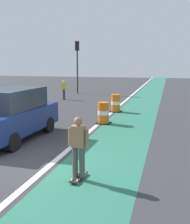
# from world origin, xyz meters

# --- Properties ---
(ground_plane) EXTENTS (100.00, 100.00, 0.00)m
(ground_plane) POSITION_xyz_m (0.00, 0.00, 0.00)
(ground_plane) COLOR #38383A
(bike_lane_strip) EXTENTS (2.50, 80.00, 0.01)m
(bike_lane_strip) POSITION_xyz_m (2.40, 12.00, 0.00)
(bike_lane_strip) COLOR #2D755B
(bike_lane_strip) RESTS_ON ground
(lane_divider_stripe) EXTENTS (0.20, 80.00, 0.01)m
(lane_divider_stripe) POSITION_xyz_m (0.90, 12.00, 0.01)
(lane_divider_stripe) COLOR silver
(lane_divider_stripe) RESTS_ON ground
(skateboarder_on_lane) EXTENTS (0.57, 0.82, 1.69)m
(skateboarder_on_lane) POSITION_xyz_m (2.05, -0.96, 0.91)
(skateboarder_on_lane) COLOR black
(skateboarder_on_lane) RESTS_ON ground
(parked_suv_nearest) EXTENTS (2.02, 4.65, 2.04)m
(parked_suv_nearest) POSITION_xyz_m (-1.71, 2.14, 1.04)
(parked_suv_nearest) COLOR navy
(parked_suv_nearest) RESTS_ON ground
(traffic_barrel_front) EXTENTS (0.73, 0.73, 1.09)m
(traffic_barrel_front) POSITION_xyz_m (1.12, 5.89, 0.53)
(traffic_barrel_front) COLOR orange
(traffic_barrel_front) RESTS_ON ground
(traffic_barrel_mid) EXTENTS (0.73, 0.73, 1.09)m
(traffic_barrel_mid) POSITION_xyz_m (1.08, 9.41, 0.53)
(traffic_barrel_mid) COLOR orange
(traffic_barrel_mid) RESTS_ON ground
(traffic_light_corner) EXTENTS (0.41, 0.32, 5.10)m
(traffic_light_corner) POSITION_xyz_m (-4.59, 18.90, 3.50)
(traffic_light_corner) COLOR #2D2D2D
(traffic_light_corner) RESTS_ON ground
(pedestrian_crossing) EXTENTS (0.34, 0.20, 1.61)m
(pedestrian_crossing) POSITION_xyz_m (-4.18, 14.05, 0.86)
(pedestrian_crossing) COLOR #33333D
(pedestrian_crossing) RESTS_ON ground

